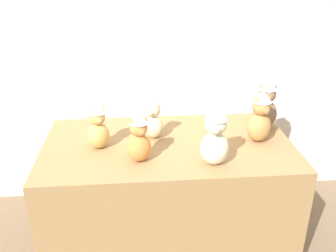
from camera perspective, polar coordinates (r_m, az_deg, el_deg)
wall_back at (r=2.82m, az=-1.26°, el=13.16°), size 7.00×0.08×2.60m
display_table at (r=2.55m, az=0.00°, el=-10.53°), size 1.58×0.87×0.79m
teddy_bear_cream at (r=2.06m, az=7.31°, el=-1.63°), size 0.18×0.16×0.36m
teddy_bear_honey at (r=2.27m, az=-10.80°, el=-0.06°), size 0.17×0.16×0.30m
teddy_bear_caramel at (r=2.37m, az=14.09°, el=1.36°), size 0.19×0.17×0.34m
teddy_bear_sand at (r=2.37m, az=-2.29°, el=0.74°), size 0.16×0.15×0.25m
teddy_bear_mocha at (r=2.58m, az=14.93°, el=3.30°), size 0.16×0.14×0.36m
teddy_bear_ginger at (r=2.09m, az=-4.51°, el=-1.81°), size 0.17×0.16×0.31m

